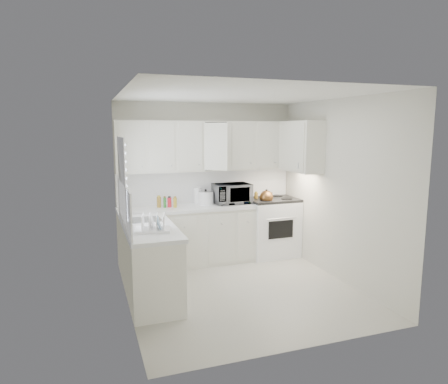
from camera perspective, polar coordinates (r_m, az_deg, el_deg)
name	(u,v)px	position (r m, az deg, el deg)	size (l,w,h in m)	color
floor	(241,290)	(5.67, 2.37, -13.64)	(3.20, 3.20, 0.00)	#BAB8AA
ceiling	(242,95)	(5.26, 2.56, 13.55)	(3.20, 3.20, 0.00)	white
wall_back	(207,181)	(6.81, -2.47, 1.52)	(3.00, 3.00, 0.00)	beige
wall_front	(303,222)	(3.89, 11.14, -4.22)	(3.00, 3.00, 0.00)	beige
wall_left	(125,203)	(4.97, -13.86, -1.48)	(3.20, 3.20, 0.00)	beige
wall_right	(338,190)	(6.02, 15.88, 0.22)	(3.20, 3.20, 0.00)	beige
window_blinds	(123,179)	(5.28, -14.10, 1.85)	(0.06, 0.96, 1.06)	white
lower_cabinets_back	(189,237)	(6.59, -4.94, -6.29)	(2.22, 0.60, 0.90)	beige
lower_cabinets_left	(149,263)	(5.41, -10.51, -9.84)	(0.60, 1.60, 0.90)	beige
countertop_back	(189,208)	(6.47, -4.98, -2.25)	(2.24, 0.64, 0.05)	silver
countertop_left	(149,227)	(5.28, -10.55, -4.94)	(0.64, 1.62, 0.05)	silver
backsplash_back	(207,186)	(6.81, -2.44, 0.89)	(2.98, 0.02, 0.55)	silver
backsplash_left	(124,206)	(5.18, -13.92, -1.91)	(0.02, 1.60, 0.55)	silver
upper_cabinets_back	(209,170)	(6.63, -2.08, 3.06)	(3.00, 0.33, 0.80)	beige
upper_cabinets_right	(300,171)	(6.59, 10.70, 2.88)	(0.33, 0.90, 0.80)	beige
sink	(145,211)	(5.58, -11.13, -2.67)	(0.42, 0.38, 0.30)	gray
stove	(272,219)	(7.02, 6.74, -3.79)	(0.83, 0.68, 1.28)	white
tea_kettle	(266,196)	(6.72, 6.02, -0.60)	(0.28, 0.24, 0.26)	brown
frying_pan	(277,198)	(7.18, 7.53, -0.86)	(0.28, 0.47, 0.04)	black
microwave	(232,191)	(6.67, 1.12, 0.08)	(0.59, 0.33, 0.40)	gray
rice_cooker	(206,197)	(6.60, -2.60, -0.68)	(0.25, 0.25, 0.25)	white
paper_towel	(198,196)	(6.66, -3.76, -0.52)	(0.12, 0.12, 0.27)	white
utensil_crock	(244,194)	(6.64, 2.78, -0.23)	(0.11, 0.11, 0.34)	black
dish_rack	(153,222)	(4.96, -10.07, -4.14)	(0.42, 0.32, 0.23)	white
spice_left_0	(159,203)	(6.49, -9.21, -1.50)	(0.06, 0.06, 0.13)	olive
spice_left_1	(165,203)	(6.41, -8.41, -1.60)	(0.06, 0.06, 0.13)	#287929
spice_left_2	(168,202)	(6.51, -7.91, -1.43)	(0.06, 0.06, 0.13)	red
spice_left_3	(174,203)	(6.44, -7.10, -1.53)	(0.06, 0.06, 0.13)	gold
sauce_right_0	(242,196)	(6.90, 2.49, -0.52)	(0.06, 0.06, 0.19)	red
sauce_right_1	(246,196)	(6.87, 3.11, -0.57)	(0.06, 0.06, 0.19)	gold
sauce_right_2	(247,195)	(6.94, 3.34, -0.47)	(0.06, 0.06, 0.19)	#4E3A16
sauce_right_3	(252,196)	(6.91, 3.95, -0.52)	(0.06, 0.06, 0.19)	black
sauce_right_4	(253,195)	(6.98, 4.17, -0.42)	(0.06, 0.06, 0.19)	olive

